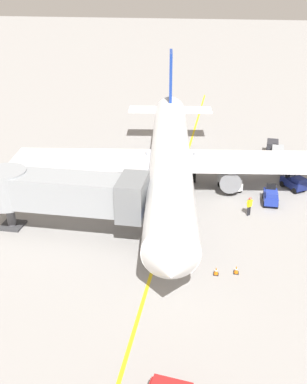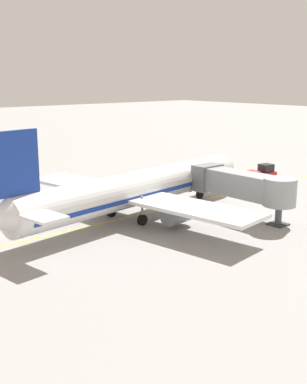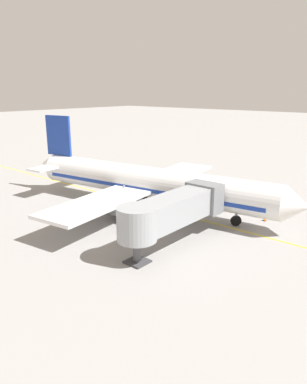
{
  "view_description": "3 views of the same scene",
  "coord_description": "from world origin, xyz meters",
  "px_view_note": "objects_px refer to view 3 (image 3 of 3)",
  "views": [
    {
      "loc": [
        -4.49,
        37.76,
        18.28
      ],
      "look_at": [
        1.28,
        4.46,
        2.21
      ],
      "focal_mm": 42.22,
      "sensor_mm": 36.0,
      "label": 1
    },
    {
      "loc": [
        40.54,
        -32.91,
        14.84
      ],
      "look_at": [
        3.49,
        -1.17,
        3.37
      ],
      "focal_mm": 45.63,
      "sensor_mm": 36.0,
      "label": 2
    },
    {
      "loc": [
        32.67,
        27.54,
        14.16
      ],
      "look_at": [
        2.58,
        1.71,
        2.91
      ],
      "focal_mm": 34.14,
      "sensor_mm": 36.0,
      "label": 3
    }
  ],
  "objects_px": {
    "baggage_cart_second_in_train": "(164,177)",
    "ground_crew_wing_walker": "(207,194)",
    "baggage_tug_lead": "(189,182)",
    "baggage_cart_third_in_train": "(147,174)",
    "baggage_cart_tail_end": "(137,173)",
    "baggage_cart_front": "(179,179)",
    "safety_cone_nose_left": "(267,215)",
    "safety_cone_nose_right": "(265,218)",
    "parked_airliner": "(147,183)",
    "jet_bridge": "(173,210)",
    "baggage_tug_trailing": "(199,189)",
    "baggage_tug_spare": "(171,191)"
  },
  "relations": [
    {
      "from": "baggage_cart_second_in_train",
      "to": "ground_crew_wing_walker",
      "type": "bearing_deg",
      "value": 69.71
    },
    {
      "from": "baggage_tug_lead",
      "to": "baggage_cart_second_in_train",
      "type": "height_order",
      "value": "baggage_tug_lead"
    },
    {
      "from": "baggage_cart_third_in_train",
      "to": "baggage_cart_tail_end",
      "type": "relative_size",
      "value": 1.0
    },
    {
      "from": "baggage_cart_front",
      "to": "baggage_cart_third_in_train",
      "type": "relative_size",
      "value": 1.0
    },
    {
      "from": "baggage_cart_front",
      "to": "safety_cone_nose_left",
      "type": "relative_size",
      "value": 4.99
    },
    {
      "from": "baggage_cart_third_in_train",
      "to": "safety_cone_nose_right",
      "type": "distance_m",
      "value": 23.14
    },
    {
      "from": "parked_airliner",
      "to": "baggage_tug_lead",
      "type": "bearing_deg",
      "value": -170.48
    },
    {
      "from": "jet_bridge",
      "to": "baggage_tug_trailing",
      "type": "xyz_separation_m",
      "value": [
        -16.13,
        -7.74,
        -2.74
      ]
    },
    {
      "from": "parked_airliner",
      "to": "baggage_cart_front",
      "type": "relative_size",
      "value": 12.68
    },
    {
      "from": "parked_airliner",
      "to": "ground_crew_wing_walker",
      "type": "xyz_separation_m",
      "value": [
        -7.33,
        4.07,
        -2.23
      ]
    },
    {
      "from": "baggage_cart_tail_end",
      "to": "baggage_cart_third_in_train",
      "type": "bearing_deg",
      "value": 102.6
    },
    {
      "from": "jet_bridge",
      "to": "baggage_cart_front",
      "type": "bearing_deg",
      "value": -144.95
    },
    {
      "from": "baggage_tug_spare",
      "to": "baggage_cart_third_in_train",
      "type": "xyz_separation_m",
      "value": [
        -4.91,
        -8.58,
        0.24
      ]
    },
    {
      "from": "baggage_cart_front",
      "to": "baggage_cart_tail_end",
      "type": "xyz_separation_m",
      "value": [
        1.29,
        -7.71,
        0.0
      ]
    },
    {
      "from": "parked_airliner",
      "to": "safety_cone_nose_right",
      "type": "height_order",
      "value": "parked_airliner"
    },
    {
      "from": "baggage_tug_trailing",
      "to": "baggage_cart_third_in_train",
      "type": "bearing_deg",
      "value": -97.02
    },
    {
      "from": "jet_bridge",
      "to": "safety_cone_nose_left",
      "type": "distance_m",
      "value": 14.01
    },
    {
      "from": "baggage_cart_third_in_train",
      "to": "baggage_cart_front",
      "type": "bearing_deg",
      "value": 98.43
    },
    {
      "from": "jet_bridge",
      "to": "baggage_cart_tail_end",
      "type": "bearing_deg",
      "value": -129.64
    },
    {
      "from": "baggage_tug_spare",
      "to": "safety_cone_nose_right",
      "type": "height_order",
      "value": "baggage_tug_spare"
    },
    {
      "from": "jet_bridge",
      "to": "baggage_tug_trailing",
      "type": "relative_size",
      "value": 5.07
    },
    {
      "from": "baggage_cart_front",
      "to": "baggage_cart_second_in_train",
      "type": "relative_size",
      "value": 1.0
    },
    {
      "from": "baggage_tug_spare",
      "to": "baggage_tug_trailing",
      "type": "bearing_deg",
      "value": 147.47
    },
    {
      "from": "baggage_tug_lead",
      "to": "ground_crew_wing_walker",
      "type": "height_order",
      "value": "ground_crew_wing_walker"
    },
    {
      "from": "baggage_tug_trailing",
      "to": "baggage_cart_front",
      "type": "xyz_separation_m",
      "value": [
        -2.19,
        -5.11,
        0.24
      ]
    },
    {
      "from": "baggage_cart_front",
      "to": "safety_cone_nose_right",
      "type": "xyz_separation_m",
      "value": [
        6.46,
        16.68,
        -0.66
      ]
    },
    {
      "from": "baggage_cart_front",
      "to": "safety_cone_nose_left",
      "type": "bearing_deg",
      "value": 72.59
    },
    {
      "from": "baggage_cart_front",
      "to": "safety_cone_nose_left",
      "type": "distance_m",
      "value": 17.09
    },
    {
      "from": "safety_cone_nose_left",
      "to": "baggage_cart_front",
      "type": "bearing_deg",
      "value": -107.41
    },
    {
      "from": "ground_crew_wing_walker",
      "to": "safety_cone_nose_right",
      "type": "bearing_deg",
      "value": 75.54
    },
    {
      "from": "jet_bridge",
      "to": "safety_cone_nose_right",
      "type": "height_order",
      "value": "jet_bridge"
    },
    {
      "from": "baggage_cart_second_in_train",
      "to": "ground_crew_wing_walker",
      "type": "height_order",
      "value": "ground_crew_wing_walker"
    },
    {
      "from": "baggage_cart_front",
      "to": "baggage_cart_tail_end",
      "type": "distance_m",
      "value": 7.82
    },
    {
      "from": "baggage_tug_trailing",
      "to": "baggage_tug_spare",
      "type": "xyz_separation_m",
      "value": [
        3.58,
        -2.28,
        0.0
      ]
    },
    {
      "from": "ground_crew_wing_walker",
      "to": "safety_cone_nose_left",
      "type": "bearing_deg",
      "value": 83.54
    },
    {
      "from": "baggage_tug_trailing",
      "to": "parked_airliner",
      "type": "bearing_deg",
      "value": -9.37
    },
    {
      "from": "parked_airliner",
      "to": "jet_bridge",
      "type": "relative_size",
      "value": 2.93
    },
    {
      "from": "baggage_cart_third_in_train",
      "to": "baggage_cart_tail_end",
      "type": "xyz_separation_m",
      "value": [
        0.44,
        -1.95,
        0.0
      ]
    },
    {
      "from": "parked_airliner",
      "to": "baggage_tug_lead",
      "type": "relative_size",
      "value": 13.63
    },
    {
      "from": "baggage_tug_spare",
      "to": "baggage_cart_tail_end",
      "type": "bearing_deg",
      "value": -113.02
    },
    {
      "from": "baggage_tug_spare",
      "to": "baggage_cart_second_in_train",
      "type": "relative_size",
      "value": 0.93
    },
    {
      "from": "baggage_cart_second_in_train",
      "to": "baggage_cart_tail_end",
      "type": "distance_m",
      "value": 5.15
    },
    {
      "from": "baggage_tug_trailing",
      "to": "baggage_cart_third_in_train",
      "type": "relative_size",
      "value": 0.85
    },
    {
      "from": "baggage_cart_third_in_train",
      "to": "ground_crew_wing_walker",
      "type": "bearing_deg",
      "value": 76.26
    },
    {
      "from": "baggage_cart_third_in_train",
      "to": "safety_cone_nose_right",
      "type": "relative_size",
      "value": 4.99
    },
    {
      "from": "jet_bridge",
      "to": "ground_crew_wing_walker",
      "type": "relative_size",
      "value": 7.54
    },
    {
      "from": "parked_airliner",
      "to": "baggage_cart_tail_end",
      "type": "xyz_separation_m",
      "value": [
        -10.18,
        -11.29,
        -2.24
      ]
    },
    {
      "from": "parked_airliner",
      "to": "baggage_cart_third_in_train",
      "type": "relative_size",
      "value": 12.68
    },
    {
      "from": "baggage_tug_trailing",
      "to": "safety_cone_nose_left",
      "type": "xyz_separation_m",
      "value": [
        2.92,
        11.18,
        -0.42
      ]
    },
    {
      "from": "baggage_tug_trailing",
      "to": "baggage_cart_tail_end",
      "type": "xyz_separation_m",
      "value": [
        -0.9,
        -12.82,
        0.24
      ]
    }
  ]
}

